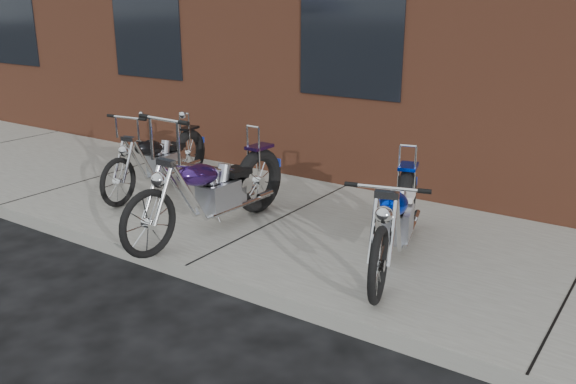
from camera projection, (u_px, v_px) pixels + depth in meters
The scene contains 5 objects.
ground at pixel (186, 281), 5.59m from camera, with size 120.00×120.00×0.00m, color black.
sidewalk at pixel (280, 225), 6.75m from camera, with size 22.00×3.00×0.15m, color gray.
chopper_purple at pixel (213, 193), 6.26m from camera, with size 0.56×2.30×1.29m.
chopper_blue at pixel (395, 221), 5.52m from camera, with size 0.77×2.14×0.96m.
chopper_third at pixel (159, 161), 7.66m from camera, with size 0.51×2.02×1.03m.
Camera 1 is at (3.63, -3.67, 2.48)m, focal length 38.00 mm.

